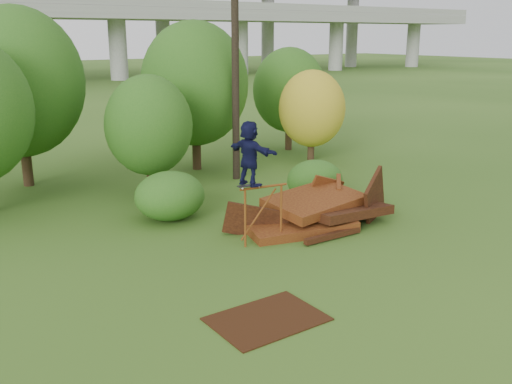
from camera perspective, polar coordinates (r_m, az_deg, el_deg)
ground at (r=14.22m, az=7.28°, el=-7.53°), size 240.00×240.00×0.00m
scrap_pile at (r=17.09m, az=6.12°, el=-1.97°), size 5.58×2.60×1.91m
grind_rail at (r=15.32m, az=0.75°, el=-1.43°), size 1.39×0.25×1.64m
skateboard at (r=14.97m, az=-0.65°, el=0.66°), size 0.69×0.27×0.07m
skater at (r=14.77m, az=-0.66°, el=3.90°), size 0.85×1.65×1.70m
flat_plate at (r=11.72m, az=1.10°, el=-12.58°), size 2.22×1.60×0.03m
tree_1 at (r=22.67m, az=-22.72°, el=10.07°), size 4.73×4.73×6.58m
tree_2 at (r=20.07m, az=-10.68°, el=6.56°), size 3.02×3.02×4.25m
tree_3 at (r=23.84m, az=-6.15°, el=10.70°), size 4.41×4.41×6.12m
tree_4 at (r=25.50m, az=5.61°, el=8.29°), size 2.95×2.95×4.07m
tree_5 at (r=28.06m, az=3.35°, el=10.14°), size 3.54×3.54×4.97m
shrub_left at (r=17.66m, az=-8.62°, el=-0.37°), size 2.18×2.01×1.51m
shrub_right at (r=19.66m, az=5.91°, el=1.19°), size 1.98×1.81×1.40m
utility_pole at (r=21.97m, az=-2.11°, el=15.75°), size 1.40×0.28×11.12m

